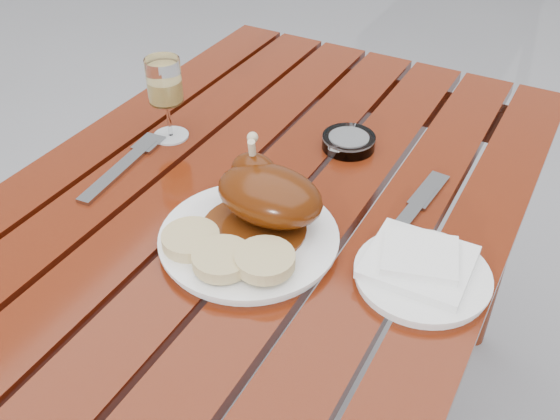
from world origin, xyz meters
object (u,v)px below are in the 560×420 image
at_px(dinner_plate, 249,239).
at_px(side_plate, 422,276).
at_px(ashtray, 349,142).
at_px(table, 266,336).
at_px(wine_glass, 166,100).

bearing_deg(dinner_plate, side_plate, 11.10).
xyz_separation_m(side_plate, ashtray, (-0.23, 0.27, 0.00)).
height_order(table, dinner_plate, dinner_plate).
xyz_separation_m(table, side_plate, (0.30, -0.08, 0.38)).
relative_size(side_plate, ashtray, 1.97).
height_order(table, wine_glass, wine_glass).
height_order(side_plate, ashtray, ashtray).
xyz_separation_m(dinner_plate, wine_glass, (-0.29, 0.19, 0.07)).
height_order(wine_glass, side_plate, wine_glass).
bearing_deg(wine_glass, dinner_plate, -33.75).
bearing_deg(table, side_plate, -14.94).
relative_size(table, side_plate, 6.26).
bearing_deg(table, wine_glass, 165.44).
height_order(dinner_plate, wine_glass, wine_glass).
height_order(dinner_plate, side_plate, dinner_plate).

